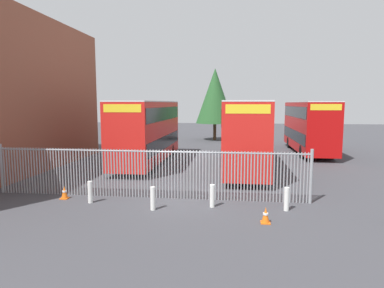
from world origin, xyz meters
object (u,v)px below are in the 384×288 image
traffic_cone_mid_forecourt (64,192)px  bollard_near_right (212,196)px  double_decker_bus_behind_fence_right (309,125)px  bollard_center_front (153,198)px  double_decker_bus_near_gate (244,132)px  bollard_far_right (287,199)px  double_decker_bus_behind_fence_left (148,130)px  traffic_cone_by_gate (266,215)px  bollard_near_left (90,192)px

traffic_cone_mid_forecourt → bollard_near_right: bearing=-3.4°
bollard_near_right → double_decker_bus_behind_fence_right: bearing=66.5°
bollard_center_front → bollard_near_right: 2.44m
bollard_center_front → bollard_near_right: size_ratio=1.00×
double_decker_bus_behind_fence_right → traffic_cone_mid_forecourt: double_decker_bus_behind_fence_right is taller
double_decker_bus_near_gate → double_decker_bus_behind_fence_right: same height
double_decker_bus_near_gate → bollard_far_right: double_decker_bus_near_gate is taller
double_decker_bus_behind_fence_right → traffic_cone_mid_forecourt: 21.49m
double_decker_bus_behind_fence_left → bollard_center_front: 10.90m
double_decker_bus_behind_fence_left → bollard_center_front: (2.87, -10.33, -1.95)m
bollard_near_right → traffic_cone_by_gate: (2.02, -1.64, -0.19)m
double_decker_bus_near_gate → traffic_cone_mid_forecourt: size_ratio=18.32×
double_decker_bus_behind_fence_right → double_decker_bus_behind_fence_left: bearing=-150.7°
bollard_far_right → traffic_cone_by_gate: bollard_far_right is taller
traffic_cone_mid_forecourt → double_decker_bus_behind_fence_left: bearing=81.0°
double_decker_bus_behind_fence_right → bollard_far_right: bearing=-104.3°
bollard_far_right → double_decker_bus_behind_fence_right: bearing=75.7°
double_decker_bus_behind_fence_right → traffic_cone_by_gate: size_ratio=18.32×
double_decker_bus_behind_fence_left → traffic_cone_mid_forecourt: size_ratio=18.32×
double_decker_bus_behind_fence_left → bollard_center_front: size_ratio=11.38×
bollard_near_left → bollard_far_right: (8.23, -0.04, 0.00)m
bollard_center_front → traffic_cone_mid_forecourt: bearing=166.1°
traffic_cone_by_gate → traffic_cone_mid_forecourt: 8.93m
bollard_center_front → bollard_far_right: (5.32, 0.59, 0.00)m
double_decker_bus_near_gate → bollard_center_front: size_ratio=11.38×
bollard_near_left → bollard_far_right: same height
bollard_far_right → traffic_cone_mid_forecourt: bollard_far_right is taller
double_decker_bus_behind_fence_left → bollard_center_front: double_decker_bus_behind_fence_left is taller
bollard_center_front → traffic_cone_mid_forecourt: size_ratio=1.61×
double_decker_bus_near_gate → double_decker_bus_behind_fence_left: 6.86m
double_decker_bus_near_gate → bollard_center_front: 9.83m
bollard_center_front → double_decker_bus_behind_fence_left: bearing=105.5°
double_decker_bus_behind_fence_left → traffic_cone_by_gate: 13.58m
bollard_near_right → traffic_cone_mid_forecourt: (-6.68, 0.39, -0.19)m
double_decker_bus_near_gate → bollard_near_right: bearing=-100.3°
bollard_near_left → bollard_center_front: 2.98m
double_decker_bus_behind_fence_left → bollard_near_right: size_ratio=11.38×
bollard_far_right → traffic_cone_mid_forecourt: size_ratio=1.61×
double_decker_bus_near_gate → traffic_cone_mid_forecourt: double_decker_bus_near_gate is taller
double_decker_bus_behind_fence_right → bollard_near_right: (-7.24, -16.64, -1.95)m
bollard_near_right → traffic_cone_by_gate: bollard_near_right is taller
bollard_far_right → double_decker_bus_near_gate: bearing=100.2°
traffic_cone_mid_forecourt → double_decker_bus_near_gate: bearing=43.6°
double_decker_bus_near_gate → double_decker_bus_behind_fence_right: (5.75, 8.47, 0.00)m
traffic_cone_by_gate → double_decker_bus_behind_fence_right: bearing=74.1°
double_decker_bus_behind_fence_right → bollard_far_right: size_ratio=11.38×
double_decker_bus_near_gate → double_decker_bus_behind_fence_left: size_ratio=1.00×
double_decker_bus_behind_fence_left → bollard_near_left: size_ratio=11.38×
bollard_near_left → bollard_center_front: bearing=-12.0°
double_decker_bus_behind_fence_right → double_decker_bus_near_gate: bearing=-124.2°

